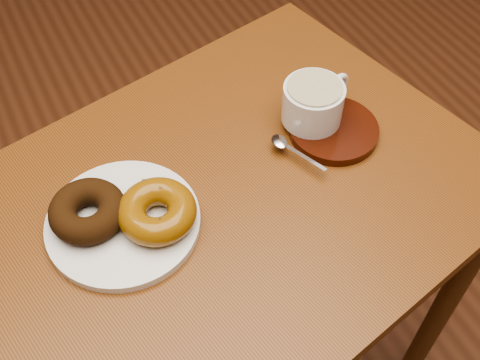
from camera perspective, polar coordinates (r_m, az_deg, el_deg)
name	(u,v)px	position (r m, az deg, el deg)	size (l,w,h in m)	color
ground	(254,353)	(1.52, 1.31, -16.06)	(6.00, 6.00, 0.00)	#59301C
cafe_table	(229,237)	(0.96, -1.07, -5.46)	(0.87, 0.72, 0.72)	brown
donut_plate	(123,222)	(0.84, -11.00, -3.96)	(0.21, 0.21, 0.01)	silver
donut_cinnamon	(88,211)	(0.83, -14.25, -2.87)	(0.10, 0.10, 0.04)	black
donut_caramel	(157,211)	(0.81, -7.87, -2.96)	(0.13, 0.13, 0.04)	#81510E
saucer	(334,130)	(0.95, 8.86, 4.71)	(0.14, 0.14, 0.01)	black
coffee_cup	(314,102)	(0.93, 7.00, 7.34)	(0.12, 0.09, 0.07)	silver
teaspoon	(284,145)	(0.90, 4.23, 3.37)	(0.05, 0.10, 0.01)	silver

